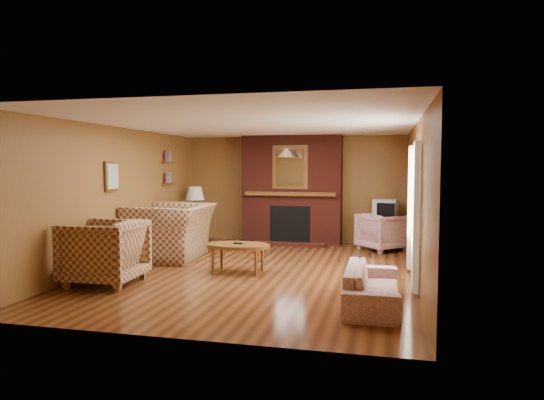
% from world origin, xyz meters
% --- Properties ---
extents(floor, '(6.50, 6.50, 0.00)m').
position_xyz_m(floor, '(0.00, 0.00, 0.00)').
color(floor, '#46240F').
rests_on(floor, ground).
extents(ceiling, '(6.50, 6.50, 0.00)m').
position_xyz_m(ceiling, '(0.00, 0.00, 2.40)').
color(ceiling, white).
rests_on(ceiling, wall_back).
extents(wall_back, '(6.50, 0.00, 6.50)m').
position_xyz_m(wall_back, '(0.00, 3.25, 1.20)').
color(wall_back, brown).
rests_on(wall_back, floor).
extents(wall_front, '(6.50, 0.00, 6.50)m').
position_xyz_m(wall_front, '(0.00, -3.25, 1.20)').
color(wall_front, brown).
rests_on(wall_front, floor).
extents(wall_left, '(0.00, 6.50, 6.50)m').
position_xyz_m(wall_left, '(-2.50, 0.00, 1.20)').
color(wall_left, brown).
rests_on(wall_left, floor).
extents(wall_right, '(0.00, 6.50, 6.50)m').
position_xyz_m(wall_right, '(2.50, 0.00, 1.20)').
color(wall_right, brown).
rests_on(wall_right, floor).
extents(fireplace, '(2.20, 0.82, 2.40)m').
position_xyz_m(fireplace, '(0.00, 2.98, 1.18)').
color(fireplace, '#4E1911').
rests_on(fireplace, floor).
extents(window_right, '(0.10, 1.85, 2.00)m').
position_xyz_m(window_right, '(2.45, -0.20, 1.13)').
color(window_right, silver).
rests_on(window_right, wall_right).
extents(bookshelf, '(0.09, 0.55, 0.71)m').
position_xyz_m(bookshelf, '(-2.44, 1.90, 1.67)').
color(bookshelf, brown).
rests_on(bookshelf, wall_left).
extents(botanical_print, '(0.05, 0.40, 0.50)m').
position_xyz_m(botanical_print, '(-2.47, -0.30, 1.55)').
color(botanical_print, brown).
rests_on(botanical_print, wall_left).
extents(pendant_light, '(0.36, 0.36, 0.48)m').
position_xyz_m(pendant_light, '(0.00, 2.30, 2.00)').
color(pendant_light, black).
rests_on(pendant_light, ceiling).
extents(plaid_loveseat, '(1.47, 1.65, 1.01)m').
position_xyz_m(plaid_loveseat, '(-1.85, 0.66, 0.50)').
color(plaid_loveseat, maroon).
rests_on(plaid_loveseat, floor).
extents(plaid_armchair, '(1.08, 1.05, 0.94)m').
position_xyz_m(plaid_armchair, '(-1.95, -1.39, 0.47)').
color(plaid_armchair, maroon).
rests_on(plaid_armchair, floor).
extents(floral_sofa, '(0.66, 1.66, 0.48)m').
position_xyz_m(floral_sofa, '(1.90, -1.60, 0.24)').
color(floral_sofa, beige).
rests_on(floral_sofa, floor).
extents(floral_armchair, '(1.16, 1.16, 0.76)m').
position_xyz_m(floral_armchair, '(1.99, 2.45, 0.38)').
color(floral_armchair, beige).
rests_on(floral_armchair, floor).
extents(coffee_table, '(1.06, 0.65, 0.49)m').
position_xyz_m(coffee_table, '(-0.26, -0.24, 0.42)').
color(coffee_table, brown).
rests_on(coffee_table, floor).
extents(side_table, '(0.45, 0.45, 0.57)m').
position_xyz_m(side_table, '(-2.10, 2.45, 0.29)').
color(side_table, brown).
rests_on(side_table, floor).
extents(table_lamp, '(0.42, 0.42, 0.69)m').
position_xyz_m(table_lamp, '(-2.10, 2.45, 0.96)').
color(table_lamp, silver).
rests_on(table_lamp, side_table).
extents(tv_stand, '(0.57, 0.53, 0.58)m').
position_xyz_m(tv_stand, '(2.05, 2.80, 0.29)').
color(tv_stand, black).
rests_on(tv_stand, floor).
extents(crt_tv, '(0.56, 0.56, 0.45)m').
position_xyz_m(crt_tv, '(2.05, 2.79, 0.81)').
color(crt_tv, '#ACAFB4').
rests_on(crt_tv, tv_stand).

